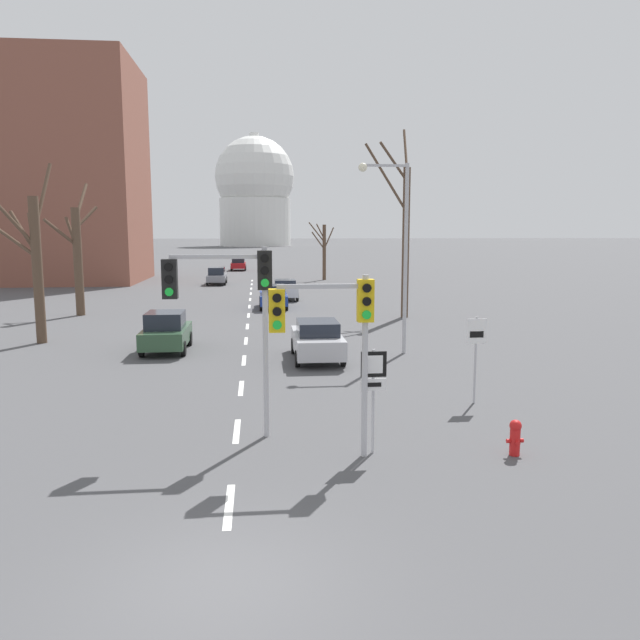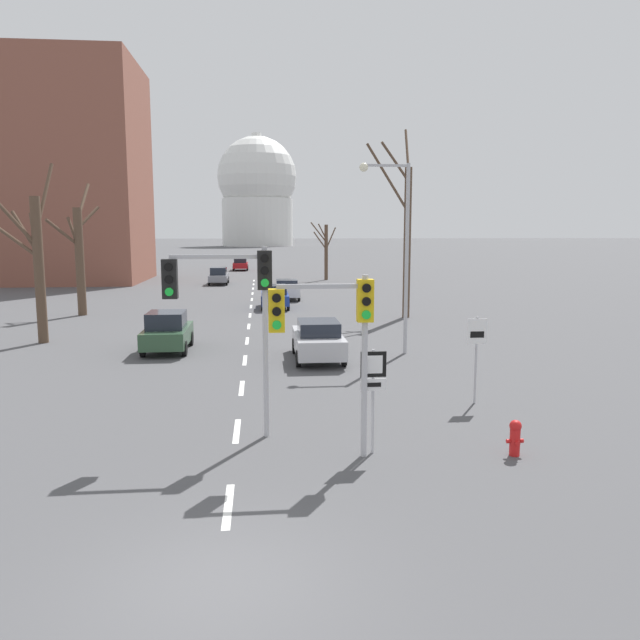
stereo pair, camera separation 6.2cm
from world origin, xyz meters
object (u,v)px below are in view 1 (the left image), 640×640
at_px(fire_hydrant, 515,436).
at_px(sedan_far_right, 317,340).
at_px(route_sign_post, 373,383).
at_px(sedan_near_right, 285,289).
at_px(traffic_signal_centre_tall, 232,294).
at_px(street_lamp_right, 397,238).
at_px(traffic_signal_near_right, 333,321).
at_px(sedan_near_left, 238,264).
at_px(speed_limit_sign, 476,345).
at_px(sedan_mid_centre, 166,332).
at_px(sedan_far_left, 273,296).
at_px(sedan_distant_centre, 217,276).

xyz_separation_m(fire_hydrant, sedan_far_right, (-3.55, 11.28, 0.37)).
relative_size(route_sign_post, sedan_near_right, 0.62).
height_order(traffic_signal_centre_tall, street_lamp_right, street_lamp_right).
height_order(street_lamp_right, sedan_near_right, street_lamp_right).
height_order(traffic_signal_near_right, sedan_near_left, traffic_signal_near_right).
xyz_separation_m(speed_limit_sign, sedan_mid_centre, (-10.48, 9.32, -0.93)).
bearing_deg(traffic_signal_near_right, sedan_far_right, 86.42).
bearing_deg(sedan_far_right, speed_limit_sign, -58.99).
bearing_deg(sedan_near_right, sedan_near_left, 97.28).
relative_size(speed_limit_sign, fire_hydrant, 3.10).
bearing_deg(traffic_signal_centre_tall, sedan_near_left, 91.59).
height_order(street_lamp_right, sedan_far_right, street_lamp_right).
bearing_deg(traffic_signal_near_right, sedan_mid_centre, 112.85).
bearing_deg(street_lamp_right, sedan_far_right, -164.69).
height_order(traffic_signal_centre_tall, route_sign_post, traffic_signal_centre_tall).
relative_size(speed_limit_sign, street_lamp_right, 0.33).
xyz_separation_m(route_sign_post, sedan_far_right, (-0.28, 10.82, -0.87)).
distance_m(fire_hydrant, sedan_far_left, 28.78).
distance_m(sedan_near_left, sedan_mid_centre, 55.36).
bearing_deg(traffic_signal_centre_tall, street_lamp_right, 58.02).
distance_m(street_lamp_right, sedan_near_left, 57.59).
bearing_deg(sedan_near_left, route_sign_post, -85.72).
height_order(sedan_mid_centre, sedan_far_left, sedan_mid_centre).
bearing_deg(fire_hydrant, sedan_distant_centre, 101.68).
height_order(sedan_far_left, sedan_far_right, sedan_far_right).
distance_m(speed_limit_sign, fire_hydrant, 4.64).
xyz_separation_m(traffic_signal_centre_tall, sedan_near_left, (-1.86, 67.13, -2.81)).
xyz_separation_m(traffic_signal_centre_tall, sedan_near_right, (2.67, 31.65, -2.87)).
distance_m(speed_limit_sign, sedan_mid_centre, 14.05).
height_order(traffic_signal_near_right, street_lamp_right, street_lamp_right).
relative_size(traffic_signal_centre_tall, sedan_near_left, 1.09).
xyz_separation_m(sedan_far_left, sedan_far_right, (1.34, -17.08, 0.02)).
distance_m(route_sign_post, sedan_distant_centre, 47.74).
bearing_deg(traffic_signal_centre_tall, sedan_distant_centre, 94.15).
bearing_deg(sedan_mid_centre, sedan_near_right, 73.16).
relative_size(traffic_signal_centre_tall, sedan_near_right, 1.19).
distance_m(route_sign_post, sedan_near_left, 68.80).
bearing_deg(sedan_near_right, speed_limit_sign, -81.30).
bearing_deg(traffic_signal_centre_tall, speed_limit_sign, 19.10).
bearing_deg(sedan_far_right, fire_hydrant, -72.52).
height_order(street_lamp_right, sedan_near_left, street_lamp_right).
xyz_separation_m(traffic_signal_near_right, sedan_near_left, (-4.17, 68.77, -2.33)).
bearing_deg(street_lamp_right, fire_hydrant, -89.39).
distance_m(sedan_far_left, sedan_distant_centre, 20.01).
relative_size(traffic_signal_near_right, sedan_far_right, 0.96).
distance_m(traffic_signal_centre_tall, sedan_distant_centre, 46.01).
height_order(traffic_signal_centre_tall, sedan_far_left, traffic_signal_centre_tall).
xyz_separation_m(sedan_near_right, sedan_far_left, (-1.01, -5.22, 0.02)).
xyz_separation_m(sedan_near_right, sedan_distant_centre, (-5.99, 14.16, 0.05)).
xyz_separation_m(traffic_signal_near_right, sedan_mid_centre, (-5.66, 13.42, -2.33)).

